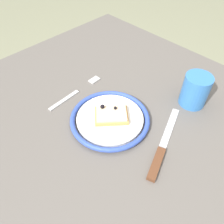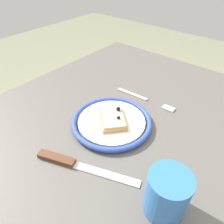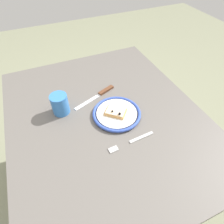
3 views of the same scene
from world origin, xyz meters
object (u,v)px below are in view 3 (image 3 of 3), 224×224
object	(u,v)px
pizza_slice_near	(116,112)
cup	(60,104)
dining_table	(106,126)
fork	(131,142)
plate	(117,113)
knife	(101,93)

from	to	relation	value
pizza_slice_near	cup	world-z (taller)	cup
dining_table	cup	distance (m)	0.24
dining_table	cup	bearing A→B (deg)	61.23
cup	fork	bearing A→B (deg)	-141.94
plate	pizza_slice_near	size ratio (longest dim) A/B	1.98
dining_table	fork	world-z (taller)	fork
fork	knife	bearing A→B (deg)	0.94
fork	plate	bearing A→B (deg)	-2.57
plate	dining_table	bearing A→B (deg)	65.35
pizza_slice_near	fork	distance (m)	0.16
dining_table	knife	bearing A→B (deg)	-13.77
dining_table	plate	bearing A→B (deg)	-114.65
pizza_slice_near	fork	size ratio (longest dim) A/B	0.55
fork	dining_table	bearing A→B (deg)	12.52
plate	fork	size ratio (longest dim) A/B	1.08
knife	fork	size ratio (longest dim) A/B	1.15
dining_table	pizza_slice_near	distance (m)	0.11
cup	dining_table	bearing A→B (deg)	-118.77
knife	fork	bearing A→B (deg)	-179.06
knife	cup	size ratio (longest dim) A/B	2.42
pizza_slice_near	dining_table	bearing A→B (deg)	63.59
pizza_slice_near	cup	size ratio (longest dim) A/B	1.15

